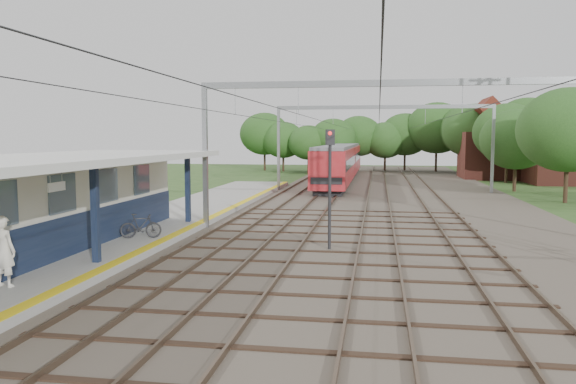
# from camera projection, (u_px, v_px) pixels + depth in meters

# --- Properties ---
(ground) EXTENTS (160.00, 160.00, 0.00)m
(ground) POSITION_uv_depth(u_px,v_px,m) (220.00, 352.00, 11.61)
(ground) COLOR #2D4C1E
(ground) RESTS_ON ground
(ballast_bed) EXTENTS (18.00, 90.00, 0.10)m
(ballast_bed) POSITION_uv_depth(u_px,v_px,m) (389.00, 198.00, 40.45)
(ballast_bed) COLOR #473D33
(ballast_bed) RESTS_ON ground
(platform) EXTENTS (5.00, 52.00, 0.35)m
(platform) POSITION_uv_depth(u_px,v_px,m) (149.00, 228.00, 26.53)
(platform) COLOR gray
(platform) RESTS_ON ground
(yellow_stripe) EXTENTS (0.45, 52.00, 0.01)m
(yellow_stripe) POSITION_uv_depth(u_px,v_px,m) (195.00, 225.00, 26.16)
(yellow_stripe) COLOR yellow
(yellow_stripe) RESTS_ON platform
(station_building) EXTENTS (3.41, 18.00, 3.40)m
(station_building) POSITION_uv_depth(u_px,v_px,m) (30.00, 205.00, 19.69)
(station_building) COLOR beige
(station_building) RESTS_ON platform
(canopy) EXTENTS (6.40, 20.00, 3.44)m
(canopy) POSITION_uv_depth(u_px,v_px,m) (40.00, 161.00, 18.38)
(canopy) COLOR #0F1A32
(canopy) RESTS_ON platform
(rail_tracks) EXTENTS (11.80, 88.00, 0.15)m
(rail_tracks) POSITION_uv_depth(u_px,v_px,m) (354.00, 196.00, 40.83)
(rail_tracks) COLOR brown
(rail_tracks) RESTS_ON ballast_bed
(catenary_system) EXTENTS (17.22, 88.00, 7.00)m
(catenary_system) POSITION_uv_depth(u_px,v_px,m) (382.00, 120.00, 35.38)
(catenary_system) COLOR gray
(catenary_system) RESTS_ON ground
(tree_band) EXTENTS (31.72, 30.88, 8.82)m
(tree_band) POSITION_uv_depth(u_px,v_px,m) (384.00, 133.00, 66.65)
(tree_band) COLOR #382619
(tree_band) RESTS_ON ground
(house_near) EXTENTS (7.00, 6.12, 7.89)m
(house_near) POSITION_uv_depth(u_px,v_px,m) (568.00, 153.00, 53.20)
(house_near) COLOR brown
(house_near) RESTS_ON ground
(house_far) EXTENTS (8.00, 6.12, 8.66)m
(house_far) POSITION_uv_depth(u_px,v_px,m) (500.00, 149.00, 59.86)
(house_far) COLOR brown
(house_far) RESTS_ON ground
(person) EXTENTS (0.77, 0.56, 1.97)m
(person) POSITION_uv_depth(u_px,v_px,m) (4.00, 251.00, 15.27)
(person) COLOR silver
(person) RESTS_ON platform
(bicycle) EXTENTS (1.72, 0.91, 1.00)m
(bicycle) POSITION_uv_depth(u_px,v_px,m) (141.00, 226.00, 22.72)
(bicycle) COLOR black
(bicycle) RESTS_ON platform
(train) EXTENTS (2.74, 34.10, 3.61)m
(train) POSITION_uv_depth(u_px,v_px,m) (342.00, 161.00, 57.11)
(train) COLOR black
(train) RESTS_ON ballast_bed
(signal_post) EXTENTS (0.37, 0.32, 4.73)m
(signal_post) POSITION_uv_depth(u_px,v_px,m) (330.00, 173.00, 21.51)
(signal_post) COLOR black
(signal_post) RESTS_ON ground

